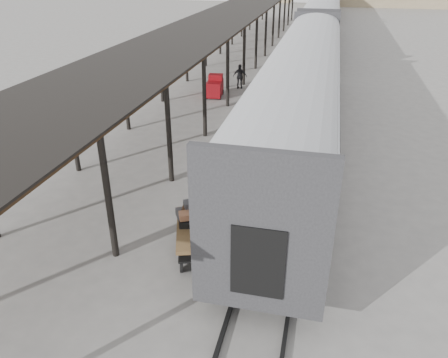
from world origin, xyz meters
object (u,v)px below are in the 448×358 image
baggage_cart (198,233)px  porter (198,216)px  pedestrian (240,77)px  luggage_tug (215,87)px

baggage_cart → porter: 1.22m
pedestrian → baggage_cart: bearing=94.7°
luggage_tug → pedestrian: 2.55m
baggage_cart → porter: porter is taller
baggage_cart → pedestrian: size_ratio=1.65×
porter → pedestrian: (-2.60, 18.84, -0.85)m
luggage_tug → baggage_cart: bearing=-82.8°
porter → pedestrian: porter is taller
baggage_cart → luggage_tug: bearing=85.2°
luggage_tug → porter: (3.76, -16.58, 1.04)m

